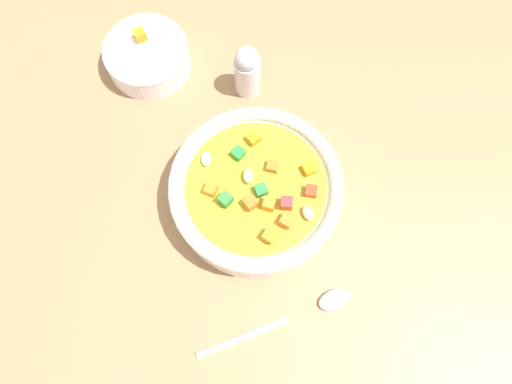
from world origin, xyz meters
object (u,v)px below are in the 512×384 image
(soup_bowl_main, at_px, (256,191))
(spoon, at_px, (295,316))
(side_bowl_small, at_px, (147,56))
(pepper_shaker, at_px, (247,71))

(soup_bowl_main, height_order, spoon, soup_bowl_main)
(side_bowl_small, height_order, pepper_shaker, pepper_shaker)
(soup_bowl_main, bearing_deg, spoon, 32.64)
(spoon, bearing_deg, soup_bowl_main, 86.08)
(spoon, relative_size, pepper_shaker, 1.96)
(soup_bowl_main, height_order, side_bowl_small, soup_bowl_main)
(soup_bowl_main, bearing_deg, pepper_shaker, -160.88)
(spoon, distance_m, side_bowl_small, 0.39)
(spoon, distance_m, pepper_shaker, 0.31)
(soup_bowl_main, xyz_separation_m, side_bowl_small, (-0.15, -0.19, -0.01))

